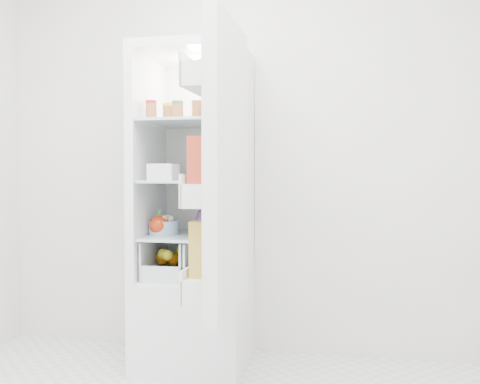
% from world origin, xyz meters
% --- Properties ---
extents(room_walls, '(3.02, 3.02, 2.61)m').
position_xyz_m(room_walls, '(0.00, 0.00, 1.59)').
color(room_walls, beige).
rests_on(room_walls, ground).
extents(refrigerator, '(0.60, 0.60, 1.80)m').
position_xyz_m(refrigerator, '(-0.20, 1.25, 0.67)').
color(refrigerator, white).
rests_on(refrigerator, ground).
extents(shelf_low, '(0.49, 0.53, 0.01)m').
position_xyz_m(shelf_low, '(-0.20, 1.19, 0.74)').
color(shelf_low, silver).
rests_on(shelf_low, refrigerator).
extents(shelf_mid, '(0.49, 0.53, 0.02)m').
position_xyz_m(shelf_mid, '(-0.20, 1.19, 1.05)').
color(shelf_mid, silver).
rests_on(shelf_mid, refrigerator).
extents(shelf_top, '(0.49, 0.53, 0.02)m').
position_xyz_m(shelf_top, '(-0.20, 1.19, 1.38)').
color(shelf_top, silver).
rests_on(shelf_top, refrigerator).
extents(crisper_left, '(0.23, 0.46, 0.22)m').
position_xyz_m(crisper_left, '(-0.32, 1.19, 0.61)').
color(crisper_left, silver).
rests_on(crisper_left, refrigerator).
extents(crisper_right, '(0.23, 0.46, 0.22)m').
position_xyz_m(crisper_right, '(-0.08, 1.19, 0.61)').
color(crisper_right, silver).
rests_on(crisper_right, refrigerator).
extents(condiment_jars, '(0.46, 0.16, 0.08)m').
position_xyz_m(condiment_jars, '(-0.20, 1.07, 1.43)').
color(condiment_jars, '#B21919').
rests_on(condiment_jars, shelf_top).
extents(squeeze_bottle, '(0.05, 0.05, 0.16)m').
position_xyz_m(squeeze_bottle, '(0.01, 1.20, 1.47)').
color(squeeze_bottle, white).
rests_on(squeeze_bottle, shelf_top).
extents(tub_white, '(0.14, 0.14, 0.09)m').
position_xyz_m(tub_white, '(-0.31, 0.99, 1.10)').
color(tub_white, silver).
rests_on(tub_white, shelf_mid).
extents(tin_red, '(0.09, 0.09, 0.06)m').
position_xyz_m(tin_red, '(-0.08, 1.11, 1.09)').
color(tin_red, red).
rests_on(tin_red, shelf_mid).
extents(foil_tray, '(0.16, 0.13, 0.04)m').
position_xyz_m(foil_tray, '(-0.35, 1.31, 1.08)').
color(foil_tray, silver).
rests_on(foil_tray, shelf_mid).
extents(tub_green, '(0.10, 0.13, 0.07)m').
position_xyz_m(tub_green, '(-0.03, 1.36, 1.09)').
color(tub_green, '#3E8944').
rests_on(tub_green, shelf_mid).
extents(red_cabbage, '(0.17, 0.17, 0.17)m').
position_xyz_m(red_cabbage, '(-0.12, 1.26, 0.83)').
color(red_cabbage, '#5A205E').
rests_on(red_cabbage, shelf_low).
extents(bell_pepper, '(0.11, 0.11, 0.11)m').
position_xyz_m(bell_pepper, '(-0.38, 1.11, 0.80)').
color(bell_pepper, '#B72A0B').
rests_on(bell_pepper, shelf_low).
extents(mushroom_bowl, '(0.22, 0.22, 0.08)m').
position_xyz_m(mushroom_bowl, '(-0.36, 1.15, 0.79)').
color(mushroom_bowl, '#81A8C1').
rests_on(mushroom_bowl, shelf_low).
extents(citrus_pile, '(0.20, 0.31, 0.16)m').
position_xyz_m(citrus_pile, '(-0.33, 1.15, 0.59)').
color(citrus_pile, orange).
rests_on(citrus_pile, refrigerator).
extents(veg_pile, '(0.16, 0.30, 0.10)m').
position_xyz_m(veg_pile, '(-0.07, 1.18, 0.56)').
color(veg_pile, '#1D4617').
rests_on(veg_pile, refrigerator).
extents(fridge_door, '(0.18, 0.60, 1.30)m').
position_xyz_m(fridge_door, '(0.10, 0.61, 1.09)').
color(fridge_door, white).
rests_on(fridge_door, refrigerator).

